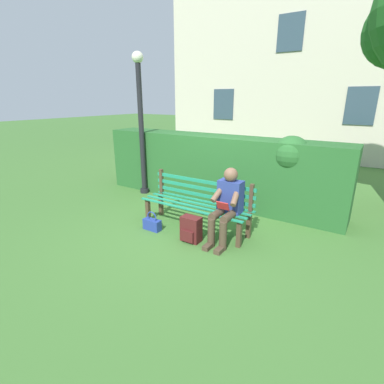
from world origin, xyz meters
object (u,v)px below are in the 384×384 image
Objects in this scene: park_bench at (198,202)px; backpack at (191,229)px; person_seated at (227,204)px; handbag at (152,224)px; lamp_post at (141,119)px.

park_bench is 0.61m from backpack.
handbag is (1.26, 0.35, -0.52)m from person_seated.
park_bench is 0.63× the size of lamp_post.
lamp_post is (2.80, -1.17, 1.13)m from person_seated.
backpack is 3.19m from lamp_post.
backpack is (-0.19, 0.51, -0.26)m from park_bench.
lamp_post is (2.15, -0.99, 1.30)m from park_bench.
person_seated is at bearing 163.97° from park_bench.
park_bench reaches higher than handbag.
handbag is at bearing 135.44° from lamp_post.
lamp_post reaches higher than backpack.
park_bench is 5.85× the size of handbag.
lamp_post reaches higher than handbag.
park_bench is 0.88m from handbag.
lamp_post is (1.54, -1.52, 1.65)m from handbag.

